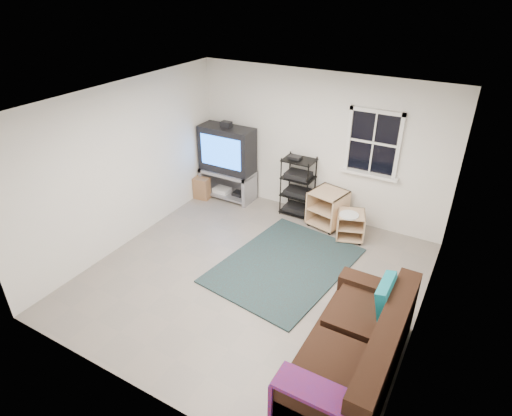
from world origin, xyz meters
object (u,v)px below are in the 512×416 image
Objects in this scene: av_rack at (298,190)px; side_table_left at (329,207)px; tv_unit at (228,157)px; sofa at (355,353)px; side_table_right at (350,223)px.

av_rack is 0.67m from side_table_left.
side_table_left is at bearing -0.54° from tv_unit.
tv_unit is 1.39× the size of av_rack.
side_table_left is 3.30m from sofa.
tv_unit reaches higher than side_table_left.
sofa is (1.45, -2.96, -0.01)m from side_table_left.
tv_unit is at bearing 174.05° from side_table_right.
side_table_left is (0.65, -0.08, -0.13)m from av_rack.
side_table_right is at bearing 109.62° from sofa.
tv_unit is 0.74× the size of sofa.
side_table_right is 0.27× the size of sofa.
side_table_right is (2.60, -0.27, -0.57)m from tv_unit.
side_table_left is at bearing 152.44° from side_table_right.
tv_unit is 2.75× the size of side_table_right.
side_table_left is (2.12, -0.02, -0.50)m from tv_unit.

